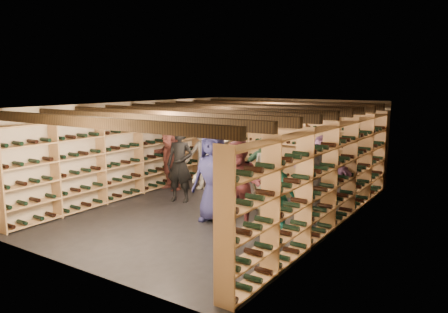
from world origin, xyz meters
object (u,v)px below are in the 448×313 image
Objects in this scene: person_3 at (218,170)px; person_5 at (171,158)px; person_8 at (241,185)px; person_11 at (322,172)px; crate_loose at (296,194)px; person_10 at (262,170)px; person_12 at (316,185)px; person_9 at (203,155)px; crate_stack_left at (232,176)px; person_7 at (268,182)px; person_4 at (276,197)px; person_1 at (180,165)px; person_6 at (213,177)px; crate_stack_right at (271,186)px.

person_5 is at bearing 138.79° from person_3.
person_11 is at bearing 58.63° from person_8.
person_10 reaches higher than crate_loose.
person_10 is at bearing 163.65° from person_12.
person_5 is 0.90× the size of person_9.
person_10 is at bearing -154.48° from person_11.
crate_stack_left is 1.00m from person_9.
person_5 is (-1.35, -1.00, 0.51)m from crate_stack_left.
crate_stack_left is 0.44× the size of person_12.
person_12 is (4.36, -0.47, -0.08)m from person_5.
person_11 is at bearing 70.26° from person_7.
person_7 is 1.95m from person_11.
person_9 is at bearing -168.55° from person_11.
person_4 is 0.79m from person_8.
crate_loose is 2.06m from person_12.
person_4 is (2.75, -2.79, 0.44)m from crate_stack_left.
person_7 is 1.09× the size of person_11.
person_5 is 0.90× the size of person_7.
person_1 is at bearing -145.57° from person_11.
person_6 reaches higher than person_12.
person_5 reaches higher than crate_loose.
person_7 reaches higher than person_3.
person_3 reaches higher than person_1.
person_8 is (2.30, -0.95, -0.02)m from person_1.
person_5 reaches higher than crate_stack_left.
person_6 is at bearing -118.71° from person_10.
person_11 is at bearing 19.66° from person_5.
crate_stack_left is at bearing 49.40° from person_5.
person_1 is at bearing -138.80° from crate_loose.
crate_loose is 0.27× the size of person_9.
person_1 is 3.24m from person_4.
person_6 is at bearing -42.54° from person_1.
person_1 is at bearing 160.59° from person_7.
person_9 reaches higher than person_3.
person_8 is at bearing -98.28° from person_11.
person_10 is at bearing -15.83° from person_9.
crate_stack_right is 0.66m from crate_loose.
person_5 is 3.03m from person_6.
person_1 reaches higher than person_8.
person_11 reaches higher than person_4.
person_9 reaches higher than person_11.
person_9 is at bearing 116.74° from person_3.
crate_loose is at bearing 24.92° from crate_stack_right.
crate_stack_right reaches higher than crate_loose.
person_12 is at bearing -9.49° from person_3.
person_3 is at bearing -165.64° from person_12.
crate_stack_left is 0.44× the size of person_4.
crate_loose is at bearing 7.56° from person_9.
crate_stack_right is 3.04m from person_4.
person_11 is (0.02, 2.29, 0.09)m from person_4.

